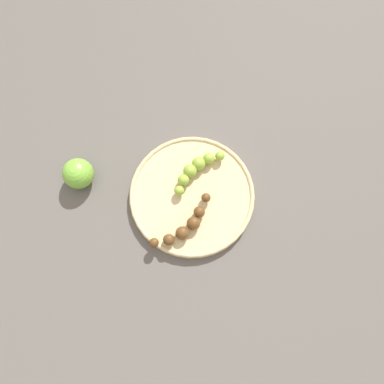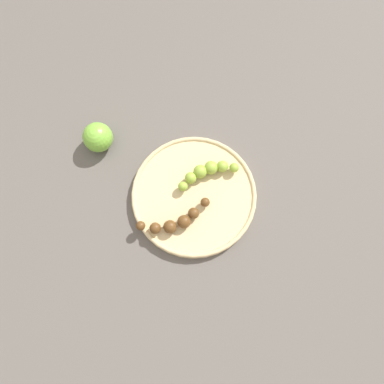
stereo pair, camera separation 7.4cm
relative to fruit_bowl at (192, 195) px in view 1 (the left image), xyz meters
name	(u,v)px [view 1 (the left image)]	position (x,y,z in m)	size (l,w,h in m)	color
ground_plane	(192,197)	(0.00, 0.00, -0.01)	(2.40, 2.40, 0.00)	#56514C
fruit_bowl	(192,195)	(0.00, 0.00, 0.00)	(0.28, 0.28, 0.02)	#D1B784
banana_overripe	(186,226)	(-0.06, 0.04, 0.02)	(0.08, 0.16, 0.03)	#593819
banana_green	(196,169)	(0.05, -0.03, 0.02)	(0.07, 0.13, 0.03)	#8CAD38
apple_green	(78,174)	(0.13, 0.22, 0.02)	(0.07, 0.07, 0.07)	#72B238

